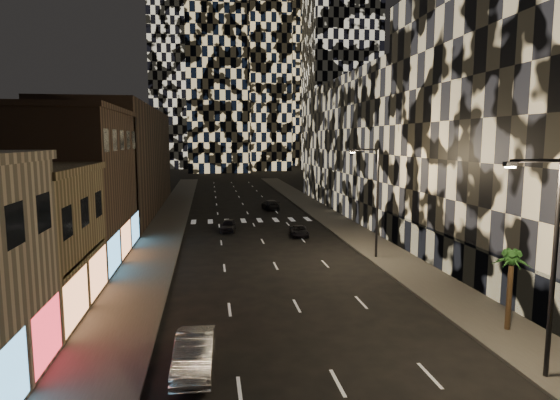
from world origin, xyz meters
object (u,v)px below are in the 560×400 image
object	(u,v)px
streetlight_near	(549,253)
car_dark_midlane	(228,225)
car_silver_parked	(194,354)
car_dark_rightlane	(299,231)
car_dark_oncoming	(271,205)
palm_tree	(511,264)
streetlight_far	(375,195)

from	to	relation	value
streetlight_near	car_dark_midlane	distance (m)	35.76
car_silver_parked	car_dark_rightlane	distance (m)	28.70
car_dark_oncoming	streetlight_near	bearing A→B (deg)	90.63
car_silver_parked	palm_tree	bearing A→B (deg)	8.95
car_dark_midlane	palm_tree	world-z (taller)	palm_tree
car_dark_rightlane	palm_tree	size ratio (longest dim) A/B	0.91
streetlight_far	palm_tree	world-z (taller)	streetlight_far
streetlight_near	car_dark_rightlane	world-z (taller)	streetlight_near
car_silver_parked	palm_tree	world-z (taller)	palm_tree
streetlight_far	car_dark_midlane	size ratio (longest dim) A/B	2.39
car_silver_parked	car_dark_midlane	distance (m)	30.75
car_silver_parked	palm_tree	size ratio (longest dim) A/B	1.11
streetlight_far	car_dark_midlane	xyz separation A→B (m)	(-11.45, 13.54, -4.71)
streetlight_near	car_dark_midlane	bearing A→B (deg)	108.85
streetlight_near	car_silver_parked	xyz separation A→B (m)	(-14.15, 2.91, -4.59)
streetlight_near	palm_tree	xyz separation A→B (m)	(1.69, 4.66, -1.74)
car_dark_oncoming	palm_tree	bearing A→B (deg)	93.39
palm_tree	car_dark_midlane	bearing A→B (deg)	114.46
streetlight_near	car_dark_rightlane	size ratio (longest dim) A/B	2.37
car_silver_parked	palm_tree	xyz separation A→B (m)	(15.85, 1.74, 2.84)
streetlight_far	car_silver_parked	xyz separation A→B (m)	(-14.15, -17.09, -4.59)
car_dark_rightlane	car_silver_parked	bearing A→B (deg)	-104.75
streetlight_far	car_dark_midlane	bearing A→B (deg)	130.21
car_dark_midlane	car_dark_rightlane	size ratio (longest dim) A/B	0.99
streetlight_far	car_dark_rightlane	size ratio (longest dim) A/B	2.37
car_dark_oncoming	car_dark_rightlane	world-z (taller)	car_dark_oncoming
car_silver_parked	car_dark_rightlane	bearing A→B (deg)	72.71
streetlight_far	car_dark_midlane	world-z (taller)	streetlight_far
car_dark_oncoming	car_silver_parked	bearing A→B (deg)	73.45
car_dark_oncoming	car_dark_rightlane	size ratio (longest dim) A/B	1.24
car_dark_oncoming	car_dark_rightlane	distance (m)	18.82
car_dark_midlane	palm_tree	distance (m)	31.88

